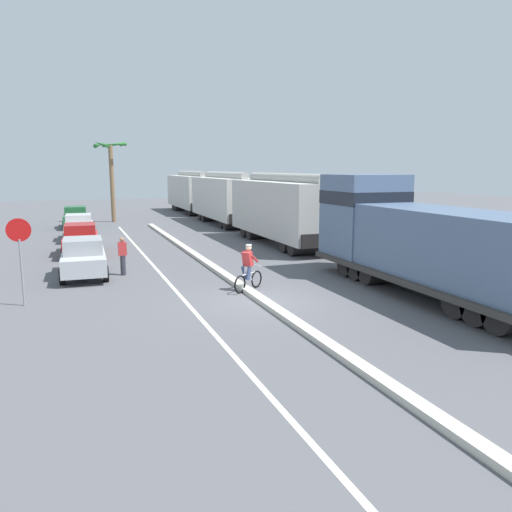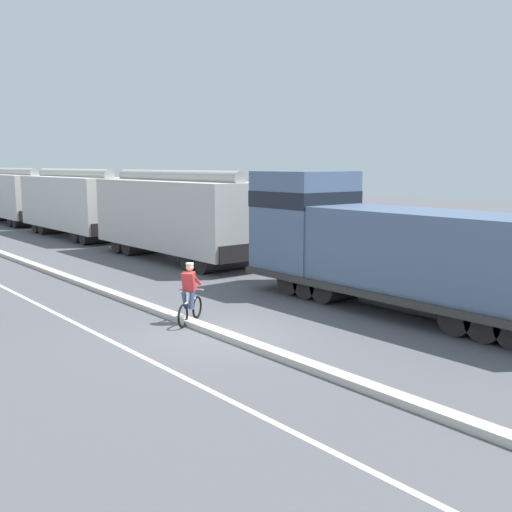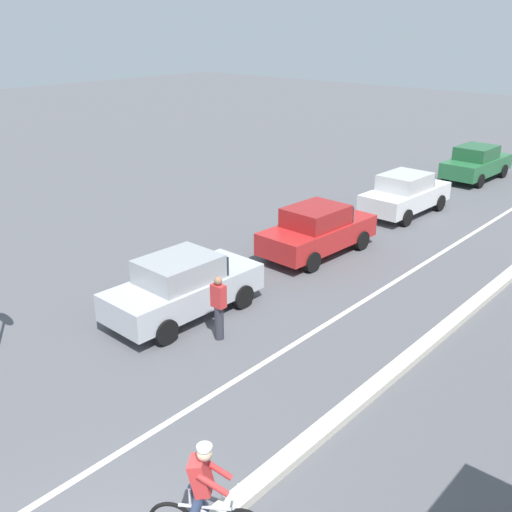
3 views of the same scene
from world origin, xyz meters
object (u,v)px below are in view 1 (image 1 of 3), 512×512
parked_car_silver (84,257)px  stop_sign (20,245)px  hopper_car_middle (225,198)px  parked_car_red (81,239)px  cyclist (248,269)px  pedestrian_by_cars (123,255)px  hopper_car_trailing (191,192)px  hopper_car_lead (283,209)px  parked_car_green (76,217)px  palm_tree_near (111,163)px  locomotive (417,243)px  parked_car_white (79,227)px

parked_car_silver → stop_sign: bearing=-116.5°
hopper_car_middle → parked_car_red: hopper_car_middle is taller
cyclist → pedestrian_by_cars: bearing=132.5°
hopper_car_middle → hopper_car_trailing: 11.60m
hopper_car_lead → parked_car_green: size_ratio=2.49×
parked_car_red → cyclist: cyclist is taller
parked_car_silver → parked_car_green: 18.57m
cyclist → pedestrian_by_cars: (-4.03, 4.40, 0.03)m
cyclist → palm_tree_near: size_ratio=0.25×
locomotive → stop_sign: (-13.31, 2.92, 0.23)m
parked_car_silver → stop_sign: (-2.00, -4.02, 1.21)m
parked_car_silver → hopper_car_lead: bearing=24.8°
cyclist → locomotive: bearing=-21.4°
palm_tree_near → hopper_car_trailing: bearing=38.9°
locomotive → cyclist: (-5.72, 2.24, -0.98)m
locomotive → hopper_car_trailing: bearing=90.0°
hopper_car_middle → stop_sign: hopper_car_middle is taller
parked_car_silver → parked_car_red: (0.04, 5.77, 0.00)m
cyclist → parked_car_red: bearing=117.9°
hopper_car_trailing → parked_car_red: bearing=-116.4°
parked_car_red → palm_tree_near: (3.00, 15.98, 4.05)m
parked_car_silver → cyclist: bearing=-40.1°
locomotive → cyclist: 6.22m
parked_car_green → pedestrian_by_cars: same height
parked_car_red → locomotive: bearing=-48.4°
stop_sign → parked_car_white: bearing=82.4°
locomotive → hopper_car_middle: size_ratio=1.10×
parked_car_red → stop_sign: size_ratio=1.48×
parked_car_white → stop_sign: 15.73m
hopper_car_lead → pedestrian_by_cars: (-9.75, -5.52, -1.23)m
locomotive → hopper_car_lead: size_ratio=1.10×
stop_sign → cyclist: bearing=-5.1°
palm_tree_near → parked_car_silver: bearing=-97.9°
hopper_car_lead → stop_sign: 16.20m
parked_car_green → pedestrian_by_cars: bearing=-85.3°
hopper_car_lead → stop_sign: (-13.31, -9.24, -0.05)m
hopper_car_middle → pedestrian_by_cars: 19.74m
hopper_car_trailing → pedestrian_by_cars: size_ratio=6.54×
parked_car_green → palm_tree_near: palm_tree_near is taller
parked_car_red → parked_car_white: size_ratio=1.01×
parked_car_white → palm_tree_near: 11.39m
locomotive → cyclist: bearing=158.6°
locomotive → parked_car_silver: 13.30m
hopper_car_middle → hopper_car_lead: bearing=-90.0°
locomotive → hopper_car_lead: bearing=90.0°
hopper_car_lead → hopper_car_middle: size_ratio=1.00×
hopper_car_trailing → parked_car_silver: size_ratio=2.50×
hopper_car_middle → parked_car_green: hopper_car_middle is taller
hopper_car_middle → parked_car_silver: bearing=-123.9°
locomotive → stop_sign: 13.62m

